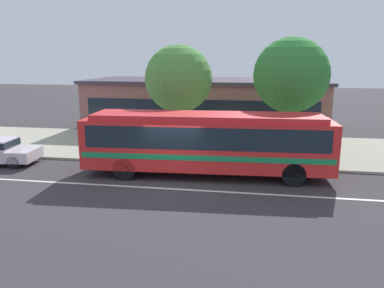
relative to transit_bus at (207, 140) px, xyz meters
name	(u,v)px	position (x,y,z in m)	size (l,w,h in m)	color
ground_plane	(173,183)	(-1.30, -1.35, -1.65)	(120.00, 120.00, 0.00)	#383338
sidewalk_slab	(197,147)	(-1.30, 5.35, -1.59)	(60.00, 8.00, 0.12)	#A19E8B
lane_stripe_center	(169,189)	(-1.30, -2.15, -1.65)	(56.00, 0.16, 0.01)	silver
transit_bus	(207,140)	(0.00, 0.00, 0.00)	(11.14, 3.05, 2.84)	red
pedestrian_waiting_near_sign	(280,142)	(3.39, 2.52, -0.53)	(0.42, 0.42, 1.71)	#2D324B
bus_stop_sign	(275,135)	(3.11, 1.84, -0.04)	(0.08, 0.44, 2.33)	gray
street_tree_near_stop	(179,79)	(-2.18, 4.37, 2.49)	(3.77, 3.77, 5.92)	brown
street_tree_mid_block	(291,75)	(3.91, 4.11, 2.74)	(3.95, 3.95, 6.26)	brown
station_building	(206,104)	(-1.65, 12.30, 0.23)	(17.67, 7.98, 3.74)	#935853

